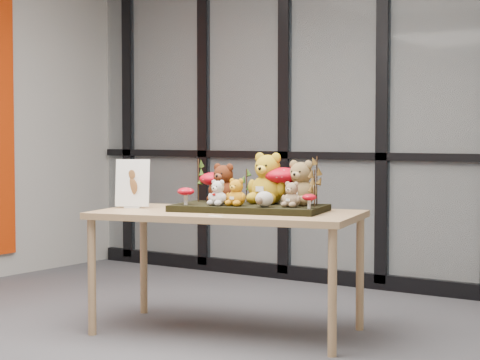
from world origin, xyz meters
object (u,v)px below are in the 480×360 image
Objects in this scene: diorama_tray at (249,208)px; bear_pooh_yellow at (268,176)px; bear_brown_medium at (224,181)px; bear_small_yellow at (236,191)px; mushroom_front_right at (309,200)px; mushroom_front_left at (186,195)px; bear_white_bow at (218,191)px; bear_beige_small at (292,193)px; display_table at (228,222)px; mushroom_back_left at (214,185)px; mushroom_back_right at (282,184)px; bear_tan_back at (301,180)px; plush_cream_hedgehog at (264,198)px; sign_holder at (132,185)px.

diorama_tray is 0.24m from bear_pooh_yellow.
bear_small_yellow is at bearing -50.12° from bear_brown_medium.
bear_small_yellow reaches higher than mushroom_front_right.
mushroom_front_left is 0.79m from mushroom_front_right.
bear_brown_medium is 0.25m from bear_small_yellow.
bear_small_yellow reaches higher than diorama_tray.
bear_white_bow is (-0.17, -0.30, -0.09)m from bear_pooh_yellow.
diorama_tray is at bearing 164.07° from bear_beige_small.
display_table is 9.51× the size of bear_small_yellow.
mushroom_back_right is (0.46, 0.09, 0.02)m from mushroom_back_left.
bear_brown_medium is 0.22m from bear_white_bow.
diorama_tray is 0.40m from mushroom_front_left.
mushroom_back_right is (-0.14, -0.00, -0.02)m from bear_tan_back.
bear_tan_back is 2.88× the size of plush_cream_hedgehog.
mushroom_back_right is at bearing 84.00° from plush_cream_hedgehog.
display_table is 0.46m from bear_beige_small.
mushroom_back_left reaches higher than bear_beige_small.
mushroom_front_left is at bearing -140.12° from mushroom_back_right.
bear_white_bow is at bearing -49.22° from mushroom_back_left.
diorama_tray is 0.23m from bear_white_bow.
bear_small_yellow is 0.33m from mushroom_front_left.
display_table is 0.29m from bear_brown_medium.
display_table is at bearing -173.87° from mushroom_front_right.
display_table is 0.16m from diorama_tray.
mushroom_front_left is at bearing 179.49° from plush_cream_hedgehog.
bear_tan_back reaches higher than mushroom_back_left.
sign_holder reaches higher than mushroom_back_right.
mushroom_front_left is (-0.46, -0.38, -0.07)m from mushroom_back_right.
bear_beige_small is (0.31, -0.01, 0.10)m from diorama_tray.
bear_pooh_yellow reaches higher than sign_holder.
plush_cream_hedgehog is at bearing -7.94° from bear_small_yellow.
bear_white_bow reaches higher than mushroom_front_right.
bear_tan_back reaches higher than sign_holder.
bear_small_yellow is (0.09, -0.03, 0.20)m from display_table.
sign_holder is (-0.75, -0.23, 0.13)m from diorama_tray.
plush_cream_hedgehog reaches higher than mushroom_front_right.
bear_brown_medium is 1.09× the size of mushroom_back_right.
display_table is at bearing 61.23° from bear_white_bow.
display_table is 6.37× the size of bear_brown_medium.
bear_small_yellow is at bearing -117.90° from mushroom_back_right.
mushroom_back_right is (-0.04, 0.26, 0.07)m from plush_cream_hedgehog.
sign_holder reaches higher than bear_small_yellow.
bear_white_bow is (-0.11, -0.04, -0.01)m from bear_small_yellow.
sign_holder is (-0.73, -0.12, 0.01)m from bear_small_yellow.
bear_small_yellow is at bearing -175.84° from bear_beige_small.
mushroom_back_left reaches higher than bear_white_bow.
diorama_tray is at bearing -11.32° from sign_holder.
bear_brown_medium is 1.31× the size of mushroom_back_left.
bear_tan_back is at bearing 9.12° from mushroom_back_left.
bear_pooh_yellow reaches higher than mushroom_front_right.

